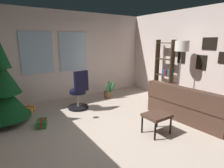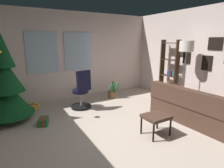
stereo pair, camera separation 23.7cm
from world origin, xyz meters
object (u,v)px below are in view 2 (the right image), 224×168
(potted_plant, at_px, (113,90))
(gift_box_gold, at_px, (32,107))
(bookshelf, at_px, (169,74))
(office_chair, at_px, (82,94))
(floor_lamp, at_px, (186,51))
(footstool, at_px, (156,118))
(couch, at_px, (199,108))
(gift_box_green, at_px, (43,121))
(holiday_tree, at_px, (7,87))

(potted_plant, bearing_deg, gift_box_gold, 175.63)
(bookshelf, xyz_separation_m, potted_plant, (-1.51, 0.94, -0.56))
(office_chair, bearing_deg, floor_lamp, -27.62)
(footstool, distance_m, office_chair, 2.24)
(footstool, distance_m, gift_box_gold, 3.35)
(couch, xyz_separation_m, gift_box_gold, (-3.33, 2.68, -0.22))
(floor_lamp, relative_size, potted_plant, 3.26)
(footstool, relative_size, gift_box_green, 1.49)
(couch, distance_m, bookshelf, 1.75)
(footstool, relative_size, potted_plant, 0.89)
(gift_box_gold, xyz_separation_m, office_chair, (1.24, -0.57, 0.35))
(potted_plant, bearing_deg, footstool, -100.60)
(floor_lamp, bearing_deg, gift_box_gold, 153.26)
(footstool, xyz_separation_m, office_chair, (-0.74, 2.11, 0.06))
(gift_box_gold, distance_m, bookshelf, 4.18)
(couch, height_order, potted_plant, couch)
(gift_box_gold, bearing_deg, floor_lamp, -26.74)
(footstool, height_order, potted_plant, potted_plant)
(potted_plant, bearing_deg, floor_lamp, -52.89)
(gift_box_green, height_order, office_chair, office_chair)
(footstool, height_order, bookshelf, bookshelf)
(holiday_tree, distance_m, gift_box_gold, 1.05)
(footstool, distance_m, floor_lamp, 2.27)
(floor_lamp, bearing_deg, holiday_tree, 162.38)
(gift_box_green, bearing_deg, couch, -25.86)
(gift_box_green, bearing_deg, floor_lamp, -11.80)
(gift_box_gold, distance_m, office_chair, 1.41)
(holiday_tree, bearing_deg, couch, -29.29)
(office_chair, relative_size, bookshelf, 0.58)
(gift_box_green, relative_size, bookshelf, 0.18)
(holiday_tree, height_order, bookshelf, holiday_tree)
(couch, bearing_deg, potted_plant, 109.62)
(bookshelf, bearing_deg, couch, -111.81)
(holiday_tree, distance_m, office_chair, 1.77)
(office_chair, relative_size, floor_lamp, 0.59)
(gift_box_green, xyz_separation_m, gift_box_gold, (-0.11, 1.12, -0.01))
(gift_box_green, bearing_deg, holiday_tree, 135.93)
(footstool, distance_m, gift_box_green, 2.45)
(couch, bearing_deg, gift_box_gold, 141.18)
(footstool, xyz_separation_m, bookshelf, (1.98, 1.56, 0.46))
(footstool, bearing_deg, gift_box_gold, 126.30)
(gift_box_green, distance_m, potted_plant, 2.52)
(office_chair, bearing_deg, gift_box_green, -154.16)
(holiday_tree, bearing_deg, gift_box_gold, 47.41)
(gift_box_green, distance_m, office_chair, 1.30)
(gift_box_gold, relative_size, office_chair, 0.39)
(couch, relative_size, bookshelf, 1.05)
(holiday_tree, bearing_deg, office_chair, -1.27)
(floor_lamp, bearing_deg, couch, -115.60)
(holiday_tree, height_order, floor_lamp, holiday_tree)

